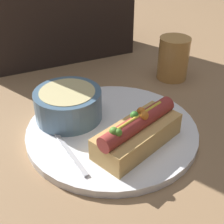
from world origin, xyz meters
TOP-DOWN VIEW (x-y plane):
  - ground_plane at (0.00, 0.00)m, footprint 4.00×4.00m
  - dinner_plate at (0.00, 0.00)m, footprint 0.30×0.30m
  - hot_dog at (0.02, -0.06)m, footprint 0.17×0.11m
  - soup_bowl at (-0.06, 0.06)m, footprint 0.12×0.12m
  - spoon at (-0.10, 0.03)m, footprint 0.03×0.18m
  - drinking_glass at (0.22, 0.14)m, footprint 0.07×0.07m

SIDE VIEW (x-z plane):
  - ground_plane at x=0.00m, z-range 0.00..0.00m
  - dinner_plate at x=0.00m, z-range 0.00..0.01m
  - spoon at x=-0.10m, z-range 0.01..0.02m
  - hot_dog at x=0.02m, z-range 0.01..0.07m
  - soup_bowl at x=-0.06m, z-range 0.02..0.07m
  - drinking_glass at x=0.22m, z-range 0.00..0.10m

